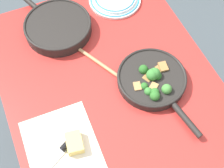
{
  "coord_description": "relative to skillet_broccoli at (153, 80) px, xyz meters",
  "views": [
    {
      "loc": [
        -0.58,
        0.25,
        1.86
      ],
      "look_at": [
        0.0,
        0.0,
        0.78
      ],
      "focal_mm": 50.0,
      "sensor_mm": 36.0,
      "label": 1
    }
  ],
  "objects": [
    {
      "name": "parchment_sheet",
      "position": [
        -0.15,
        0.43,
        -0.03
      ],
      "size": [
        0.39,
        0.27,
        0.0
      ],
      "color": "silver",
      "rests_on": "dining_table_red"
    },
    {
      "name": "grater_knife",
      "position": [
        -0.13,
        0.43,
        -0.02
      ],
      "size": [
        0.14,
        0.22,
        0.02
      ],
      "rotation": [
        0.0,
        0.0,
        2.07
      ],
      "color": "silver",
      "rests_on": "dining_table_red"
    },
    {
      "name": "skillet_eggs",
      "position": [
        0.41,
        0.27,
        0.0
      ],
      "size": [
        0.43,
        0.3,
        0.06
      ],
      "rotation": [
        0.0,
        0.0,
        0.39
      ],
      "color": "black",
      "rests_on": "dining_table_red"
    },
    {
      "name": "dining_table_red",
      "position": [
        0.05,
        0.16,
        -0.12
      ],
      "size": [
        1.14,
        0.86,
        0.76
      ],
      "color": "#B72D28",
      "rests_on": "ground_plane"
    },
    {
      "name": "wooden_spoon",
      "position": [
        0.27,
        0.21,
        -0.02
      ],
      "size": [
        0.33,
        0.19,
        0.02
      ],
      "rotation": [
        0.0,
        0.0,
        0.48
      ],
      "color": "tan",
      "rests_on": "dining_table_red"
    },
    {
      "name": "cheese_block",
      "position": [
        -0.13,
        0.38,
        -0.01
      ],
      "size": [
        0.09,
        0.07,
        0.04
      ],
      "color": "#EACC66",
      "rests_on": "dining_table_red"
    },
    {
      "name": "skillet_broccoli",
      "position": [
        0.0,
        0.0,
        0.0
      ],
      "size": [
        0.44,
        0.28,
        0.08
      ],
      "rotation": [
        0.0,
        0.0,
        3.31
      ],
      "color": "black",
      "rests_on": "dining_table_red"
    },
    {
      "name": "ground_plane",
      "position": [
        0.05,
        0.16,
        -0.79
      ],
      "size": [
        14.0,
        14.0,
        0.0
      ],
      "primitive_type": "plane",
      "color": "#424C51"
    }
  ]
}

